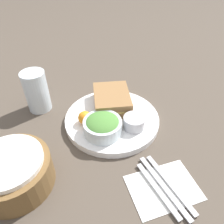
{
  "coord_description": "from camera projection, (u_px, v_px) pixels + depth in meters",
  "views": [
    {
      "loc": [
        -0.48,
        0.16,
        0.47
      ],
      "look_at": [
        0.0,
        0.0,
        0.04
      ],
      "focal_mm": 35.0,
      "sensor_mm": 36.0,
      "label": 1
    }
  ],
  "objects": [
    {
      "name": "ground_plane",
      "position": [
        112.0,
        122.0,
        0.69
      ],
      "size": [
        4.0,
        4.0,
        0.0
      ],
      "primitive_type": "plane",
      "color": "#4C4238"
    },
    {
      "name": "plate",
      "position": [
        112.0,
        119.0,
        0.69
      ],
      "size": [
        0.29,
        0.29,
        0.02
      ],
      "primitive_type": "cylinder",
      "color": "white",
      "rests_on": "ground_plane"
    },
    {
      "name": "sandwich",
      "position": [
        112.0,
        100.0,
        0.71
      ],
      "size": [
        0.16,
        0.14,
        0.05
      ],
      "color": "olive",
      "rests_on": "plate"
    },
    {
      "name": "salad_bowl",
      "position": [
        103.0,
        125.0,
        0.61
      ],
      "size": [
        0.11,
        0.11,
        0.05
      ],
      "color": "silver",
      "rests_on": "plate"
    },
    {
      "name": "dressing_cup",
      "position": [
        134.0,
        122.0,
        0.63
      ],
      "size": [
        0.06,
        0.06,
        0.04
      ],
      "primitive_type": "cylinder",
      "color": "#B7B7BC",
      "rests_on": "plate"
    },
    {
      "name": "orange_wedge",
      "position": [
        85.0,
        117.0,
        0.65
      ],
      "size": [
        0.04,
        0.04,
        0.04
      ],
      "primitive_type": "sphere",
      "color": "orange",
      "rests_on": "plate"
    },
    {
      "name": "drink_glass",
      "position": [
        37.0,
        91.0,
        0.7
      ],
      "size": [
        0.08,
        0.08,
        0.14
      ],
      "primitive_type": "cylinder",
      "color": "silver",
      "rests_on": "ground_plane"
    },
    {
      "name": "bread_basket",
      "position": [
        13.0,
        172.0,
        0.5
      ],
      "size": [
        0.18,
        0.18,
        0.09
      ],
      "color": "brown",
      "rests_on": "ground_plane"
    },
    {
      "name": "napkin",
      "position": [
        163.0,
        187.0,
        0.52
      ],
      "size": [
        0.12,
        0.16,
        0.0
      ],
      "primitive_type": "cube",
      "color": "white",
      "rests_on": "ground_plane"
    },
    {
      "name": "fork",
      "position": [
        170.0,
        183.0,
        0.52
      ],
      "size": [
        0.18,
        0.04,
        0.01
      ],
      "primitive_type": "cube",
      "rotation": [
        0.0,
        0.0,
        3.31
      ],
      "color": "#B2B2B7",
      "rests_on": "napkin"
    },
    {
      "name": "knife",
      "position": [
        164.0,
        186.0,
        0.51
      ],
      "size": [
        0.19,
        0.04,
        0.01
      ],
      "primitive_type": "cube",
      "rotation": [
        0.0,
        0.0,
        3.31
      ],
      "color": "#B2B2B7",
      "rests_on": "napkin"
    },
    {
      "name": "spoon",
      "position": [
        157.0,
        190.0,
        0.51
      ],
      "size": [
        0.16,
        0.04,
        0.01
      ],
      "primitive_type": "cube",
      "rotation": [
        0.0,
        0.0,
        3.31
      ],
      "color": "#B2B2B7",
      "rests_on": "napkin"
    }
  ]
}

